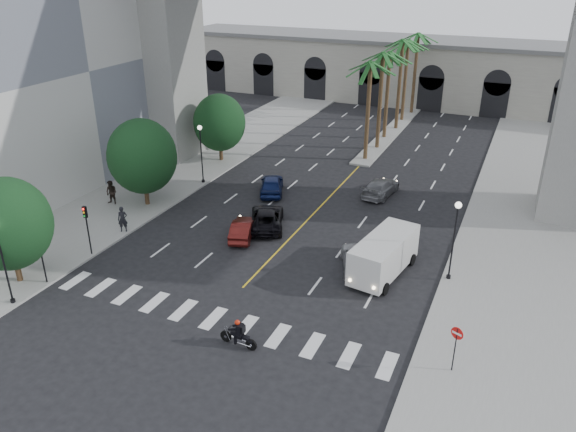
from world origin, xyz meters
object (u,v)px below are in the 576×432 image
object	(u,v)px
car_b	(243,229)
pedestrian_b	(112,193)
traffic_signal_near	(40,248)
traffic_signal_far	(87,222)
lamp_post_left_near	(2,256)
motorcycle_rider	(239,335)
lamp_post_left_far	(201,149)
car_d	(381,187)
lamp_post_right	(454,234)
cargo_van	(384,255)
car_c	(267,218)
do_not_enter_sign	(456,340)
car_e	(272,184)
pedestrian_a	(123,219)
car_a	(357,259)

from	to	relation	value
car_b	pedestrian_b	size ratio (longest dim) A/B	2.06
traffic_signal_near	traffic_signal_far	size ratio (longest dim) A/B	1.00
lamp_post_left_near	motorcycle_rider	bearing A→B (deg)	7.87
lamp_post_left_near	motorcycle_rider	world-z (taller)	lamp_post_left_near
lamp_post_left_far	car_d	xyz separation A→B (m)	(15.19, 3.82, -2.52)
lamp_post_left_far	car_b	size ratio (longest dim) A/B	1.31
lamp_post_right	cargo_van	world-z (taller)	lamp_post_right
traffic_signal_near	car_d	bearing A→B (deg)	55.93
traffic_signal_near	car_c	bearing A→B (deg)	55.17
motorcycle_rider	car_c	size ratio (longest dim) A/B	0.42
car_c	cargo_van	world-z (taller)	cargo_van
car_c	pedestrian_b	size ratio (longest dim) A/B	2.63
car_b	car_c	world-z (taller)	car_c
traffic_signal_far	pedestrian_b	bearing A→B (deg)	120.18
lamp_post_left_near	do_not_enter_sign	world-z (taller)	lamp_post_left_near
motorcycle_rider	car_e	world-z (taller)	motorcycle_rider
lamp_post_right	do_not_enter_sign	bearing A→B (deg)	-79.79
lamp_post_left_near	traffic_signal_far	world-z (taller)	lamp_post_left_near
cargo_van	car_c	bearing A→B (deg)	170.81
traffic_signal_far	pedestrian_b	size ratio (longest dim) A/B	1.84
lamp_post_left_far	motorcycle_rider	distance (m)	23.75
car_c	car_e	xyz separation A→B (m)	(-2.49, 6.16, 0.07)
pedestrian_a	motorcycle_rider	bearing A→B (deg)	-60.50
lamp_post_right	car_a	distance (m)	6.25
pedestrian_a	pedestrian_b	world-z (taller)	pedestrian_b
lamp_post_left_far	cargo_van	bearing A→B (deg)	-25.49
lamp_post_left_far	traffic_signal_far	size ratio (longest dim) A/B	1.47
lamp_post_left_far	car_c	world-z (taller)	lamp_post_left_far
motorcycle_rider	car_e	distance (m)	20.92
pedestrian_a	lamp_post_left_far	bearing A→B (deg)	59.39
traffic_signal_far	motorcycle_rider	size ratio (longest dim) A/B	1.65
traffic_signal_near	do_not_enter_sign	world-z (taller)	traffic_signal_near
motorcycle_rider	car_a	bearing A→B (deg)	76.71
lamp_post_left_near	pedestrian_b	size ratio (longest dim) A/B	2.70
car_a	lamp_post_left_near	bearing A→B (deg)	12.01
car_c	do_not_enter_sign	size ratio (longest dim) A/B	1.96
lamp_post_right	cargo_van	distance (m)	4.47
car_a	cargo_van	size ratio (longest dim) A/B	0.73
lamp_post_left_near	car_d	distance (m)	29.21
motorcycle_rider	lamp_post_right	bearing A→B (deg)	55.95
lamp_post_right	traffic_signal_far	bearing A→B (deg)	-164.02
car_b	pedestrian_b	world-z (taller)	pedestrian_b
lamp_post_left_far	cargo_van	world-z (taller)	lamp_post_left_far
pedestrian_a	pedestrian_b	bearing A→B (deg)	107.79
car_e	traffic_signal_near	bearing A→B (deg)	48.95
car_b	pedestrian_a	xyz separation A→B (m)	(-8.32, -2.90, 0.43)
car_b	car_e	size ratio (longest dim) A/B	0.88
car_e	pedestrian_b	xyz separation A→B (m)	(-10.72, -7.64, 0.35)
car_e	pedestrian_b	world-z (taller)	pedestrian_b
traffic_signal_near	car_c	size ratio (longest dim) A/B	0.70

